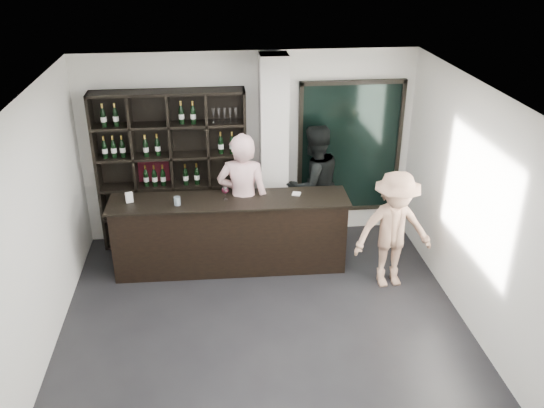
{
  "coord_description": "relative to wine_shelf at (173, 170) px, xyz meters",
  "views": [
    {
      "loc": [
        -0.53,
        -5.47,
        4.45
      ],
      "look_at": [
        0.18,
        1.1,
        1.28
      ],
      "focal_mm": 38.0,
      "sensor_mm": 36.0,
      "label": 1
    }
  ],
  "objects": [
    {
      "name": "napkin_stack",
      "position": [
        1.74,
        -0.8,
        -0.1
      ],
      "size": [
        0.14,
        0.14,
        0.02
      ],
      "primitive_type": "cube",
      "rotation": [
        0.0,
        0.0,
        -0.32
      ],
      "color": "white",
      "rests_on": "tasting_counter"
    },
    {
      "name": "taster_black",
      "position": [
        2.1,
        -0.17,
        -0.26
      ],
      "size": [
        1.12,
        1.02,
        1.88
      ],
      "primitive_type": "imported",
      "rotation": [
        0.0,
        0.0,
        3.55
      ],
      "color": "black",
      "rests_on": "floor"
    },
    {
      "name": "glass_panel",
      "position": [
        2.7,
        0.12,
        0.2
      ],
      "size": [
        1.6,
        0.08,
        2.1
      ],
      "color": "black",
      "rests_on": "floor"
    },
    {
      "name": "wine_glass",
      "position": [
        0.75,
        -0.86,
        -0.0
      ],
      "size": [
        0.1,
        0.1,
        0.22
      ],
      "primitive_type": null,
      "rotation": [
        0.0,
        0.0,
        0.09
      ],
      "color": "white",
      "rests_on": "tasting_counter"
    },
    {
      "name": "structural_column",
      "position": [
        1.5,
        -0.1,
        0.25
      ],
      "size": [
        0.4,
        0.4,
        2.9
      ],
      "primitive_type": "cube",
      "color": "silver",
      "rests_on": "floor"
    },
    {
      "name": "wine_shelf",
      "position": [
        0.0,
        0.0,
        0.0
      ],
      "size": [
        2.2,
        0.35,
        2.4
      ],
      "primitive_type": null,
      "color": "black",
      "rests_on": "floor"
    },
    {
      "name": "taster_pink",
      "position": [
        1.0,
        -0.72,
        -0.21
      ],
      "size": [
        0.79,
        0.59,
        1.98
      ],
      "primitive_type": "imported",
      "rotation": [
        0.0,
        0.0,
        2.97
      ],
      "color": "beige",
      "rests_on": "floor"
    },
    {
      "name": "floor",
      "position": [
        1.15,
        -2.57,
        -1.2
      ],
      "size": [
        5.0,
        5.5,
        0.01
      ],
      "primitive_type": "cube",
      "color": "black",
      "rests_on": "ground"
    },
    {
      "name": "customer",
      "position": [
        2.95,
        -1.52,
        -0.37
      ],
      "size": [
        1.11,
        0.69,
        1.66
      ],
      "primitive_type": "imported",
      "rotation": [
        0.0,
        0.0,
        0.07
      ],
      "color": "tan",
      "rests_on": "floor"
    },
    {
      "name": "tasting_counter",
      "position": [
        0.8,
        -0.87,
        -0.65
      ],
      "size": [
        3.3,
        0.68,
        1.09
      ],
      "rotation": [
        0.0,
        0.0,
        -0.02
      ],
      "color": "black",
      "rests_on": "floor"
    },
    {
      "name": "card_stand",
      "position": [
        -0.55,
        -0.81,
        -0.04
      ],
      "size": [
        0.11,
        0.08,
        0.14
      ],
      "primitive_type": "cube",
      "rotation": [
        0.0,
        0.0,
        0.35
      ],
      "color": "white",
      "rests_on": "tasting_counter"
    },
    {
      "name": "spit_cup",
      "position": [
        0.1,
        -0.96,
        -0.05
      ],
      "size": [
        0.11,
        0.11,
        0.12
      ],
      "primitive_type": "cylinder",
      "rotation": [
        0.0,
        0.0,
        0.37
      ],
      "color": "silver",
      "rests_on": "tasting_counter"
    }
  ]
}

